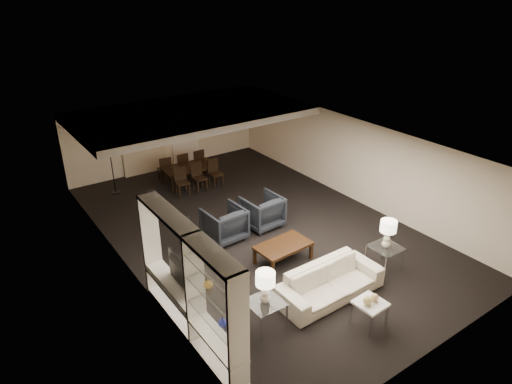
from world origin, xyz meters
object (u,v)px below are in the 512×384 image
Objects in this scene: armchair_left at (224,224)px; vase_blue at (223,322)px; television at (177,274)px; chair_nm at (200,178)px; table_lamp_left at (265,288)px; dining_table at (190,175)px; chair_nl at (182,182)px; vase_amber at (208,283)px; chair_fm at (181,165)px; sofa at (330,282)px; side_table_right at (384,258)px; chair_fr at (197,161)px; pendant_light at (200,127)px; side_table_left at (265,315)px; coffee_table at (283,253)px; marble_table at (369,314)px; table_lamp_right at (387,234)px; armchair_right at (262,211)px; floor_speaker at (189,234)px; chair_fl at (165,169)px; chair_nr at (216,173)px; floor_lamp at (112,165)px.

vase_blue reaches higher than armchair_left.
chair_nm is (3.22, 5.09, -0.61)m from television.
table_lamp_left is 0.40× the size of dining_table.
vase_amber is at bearing -104.85° from chair_nl.
chair_fm is (3.25, 8.12, -0.70)m from vase_blue.
table_lamp_left is 3.97× the size of vase_amber.
sofa is 1.70m from side_table_right.
chair_fr is at bearing 179.96° from chair_fm.
pendant_light is at bearing 51.72° from chair_nm.
side_table_left is at bearing -108.59° from chair_nm.
coffee_table is 2.70m from marble_table.
table_lamp_right is 0.40× the size of dining_table.
side_table_left is 7.85m from chair_fm.
vase_amber reaches higher than vase_blue.
table_lamp_right is at bearing 122.43° from armchair_left.
armchair_right is 1.44× the size of table_lamp_right.
pendant_light reaches higher than chair_nm.
armchair_left is 1.01m from floor_speaker.
floor_speaker is (-1.01, 0.01, 0.03)m from armchair_left.
chair_fl is at bearing -1.24° from chair_fr.
chair_nr is (2.61, 6.29, 0.14)m from side_table_left.
table_lamp_right reaches higher than side_table_left.
chair_nl is at bearing 107.56° from table_lamp_right.
vase_amber is (-2.94, 0.99, 1.37)m from marble_table.
side_table_left is 7.70m from floor_lamp.
table_lamp_right is at bearing 106.12° from armchair_right.
side_table_left is at bearing 4.94° from vase_amber.
side_table_left is (-2.30, -3.30, -0.14)m from armchair_right.
floor_speaker is at bearing -123.64° from chair_nm.
marble_table is 8.69m from chair_fm.
table_lamp_right is 0.36× the size of floor_lamp.
vase_blue is at bearing 68.12° from chair_fm.
vase_blue is at bearing -173.48° from side_table_right.
marble_table is at bearing 95.32° from armchair_left.
armchair_left is 4.02m from side_table_right.
table_lamp_left is at bearing 180.00° from table_lamp_right.
chair_nl is 0.60m from chair_nm.
side_table_right reaches higher than marble_table.
chair_nr is at bearing 81.47° from sofa.
pendant_light is 0.22× the size of sofa.
vase_blue is 8.26m from floor_lamp.
sofa is 1.40× the size of dining_table.
chair_nl and chair_fr have the same top height.
chair_nr is (0.91, 6.29, 0.10)m from sofa.
vase_blue is at bearing -103.58° from chair_nl.
dining_table is at bearing 65.21° from vase_amber.
marble_table is at bearing -97.89° from chair_nr.
chair_fr reaches higher than dining_table.
pendant_light is at bearing 113.09° from chair_fm.
chair_fm reaches higher than coffee_table.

